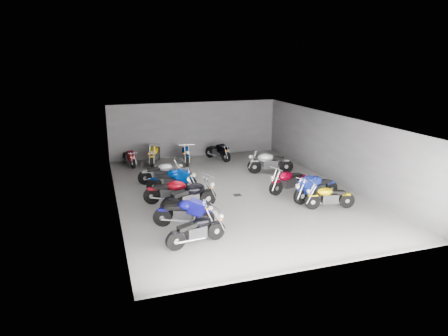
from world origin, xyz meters
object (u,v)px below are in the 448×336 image
Objects in this scene: motorcycle_right_c at (316,188)px; motorcycle_back_a at (129,158)px; motorcycle_left_f at (161,173)px; motorcycle_back_d at (218,152)px; motorcycle_left_a at (197,230)px; motorcycle_right_f at (270,163)px; drain_grate at (237,195)px; motorcycle_back_b at (155,154)px; motorcycle_right_b at (329,197)px; motorcycle_right_d at (289,181)px; motorcycle_left_e at (172,181)px; motorcycle_back_c at (186,154)px; motorcycle_left_d at (171,192)px; motorcycle_left_b at (184,213)px; motorcycle_left_c at (190,197)px.

motorcycle_right_c reaches higher than motorcycle_back_a.
motorcycle_back_d is (3.82, 3.40, -0.02)m from motorcycle_left_f.
motorcycle_left_a is at bearing 99.67° from motorcycle_right_c.
motorcycle_right_f is at bearing -11.52° from motorcycle_right_c.
motorcycle_back_b is (-2.60, 6.25, 0.57)m from drain_grate.
motorcycle_right_c reaches higher than motorcycle_right_b.
motorcycle_right_d is 0.93× the size of motorcycle_right_f.
motorcycle_right_f is at bearing 138.35° from motorcycle_back_a.
motorcycle_left_e is 5.46m from motorcycle_right_f.
motorcycle_left_d is at bearing 79.86° from motorcycle_back_c.
motorcycle_right_d is (2.27, -0.33, 0.52)m from drain_grate.
drain_grate is at bearing 56.35° from motorcycle_back_d.
motorcycle_left_f is at bearing 67.32° from motorcycle_back_c.
drain_grate is at bearing 74.84° from motorcycle_left_e.
motorcycle_left_a is at bearing 3.12° from motorcycle_left_f.
motorcycle_left_c is at bearing -178.32° from motorcycle_left_b.
motorcycle_left_b is 0.89× the size of motorcycle_right_f.
motorcycle_right_f is at bearing 138.47° from motorcycle_left_d.
motorcycle_back_c is at bearing 98.94° from drain_grate.
motorcycle_left_d is 5.16m from motorcycle_right_d.
motorcycle_back_b is at bearing -3.53° from motorcycle_back_c.
motorcycle_left_d is 1.00× the size of motorcycle_right_d.
motorcycle_back_b is at bearing 21.05° from motorcycle_right_d.
motorcycle_right_d is (5.14, 2.21, 0.01)m from motorcycle_left_b.
motorcycle_back_a reaches higher than drain_grate.
motorcycle_back_d is (3.87, 8.61, -0.02)m from motorcycle_left_b.
motorcycle_right_d is (5.06, 3.68, 0.03)m from motorcycle_left_a.
motorcycle_back_c is (3.06, -0.39, 0.08)m from motorcycle_back_a.
motorcycle_left_a is 10.39m from motorcycle_back_a.
motorcycle_right_b is at bearing 139.66° from motorcycle_back_b.
motorcycle_back_b reaches higher than motorcycle_back_c.
motorcycle_left_c is at bearing 40.78° from motorcycle_back_d.
motorcycle_back_a is (-1.17, 3.64, -0.06)m from motorcycle_left_f.
motorcycle_right_f is at bearing 14.02° from motorcycle_right_b.
motorcycle_right_b is 2.32m from motorcycle_right_d.
motorcycle_left_c is 5.43m from motorcycle_right_b.
motorcycle_left_a is 5.86m from motorcycle_right_b.
motorcycle_right_d is at bearing -8.37° from drain_grate.
motorcycle_right_b is at bearing 121.79° from motorcycle_back_c.
motorcycle_right_d is at bearing 82.76° from motorcycle_left_e.
motorcycle_left_b is at bearing 148.19° from motorcycle_right_f.
motorcycle_left_b is at bearing 85.85° from motorcycle_right_c.
motorcycle_left_c is at bearing 86.18° from motorcycle_back_c.
drain_grate is at bearing 66.17° from motorcycle_right_d.
motorcycle_right_c reaches higher than motorcycle_left_b.
drain_grate is 0.15× the size of motorcycle_left_f.
motorcycle_right_b is at bearing 78.03° from motorcycle_back_d.
motorcycle_left_f is 7.11m from motorcycle_right_c.
motorcycle_right_c is (5.73, -1.41, 0.02)m from motorcycle_left_d.
motorcycle_left_a is at bearing 106.69° from motorcycle_back_b.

